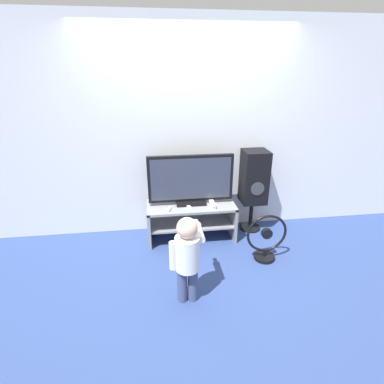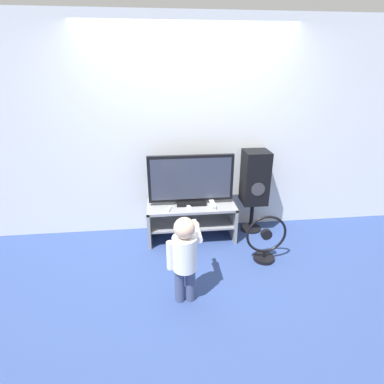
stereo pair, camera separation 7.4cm
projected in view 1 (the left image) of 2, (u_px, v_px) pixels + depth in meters
The scene contains 10 objects.
ground_plane at pixel (194, 247), 3.66m from camera, with size 16.00×16.00×0.00m, color navy.
wall_back at pixel (188, 132), 3.67m from camera, with size 10.00×0.06×2.60m.
tv_stand at pixel (191, 215), 3.76m from camera, with size 1.09×0.48×0.46m.
television at pixel (191, 180), 3.60m from camera, with size 1.03×0.20×0.62m.
game_console at pixel (212, 204), 3.64m from camera, with size 0.06×0.19×0.05m.
remote_primary at pixel (169, 209), 3.54m from camera, with size 0.07×0.13×0.03m.
remote_secondary at pixel (188, 206), 3.62m from camera, with size 0.08×0.13×0.03m.
child at pixel (187, 253), 2.65m from camera, with size 0.33×0.49×0.86m.
speaker_tower at pixel (254, 179), 3.81m from camera, with size 0.31×0.32×1.09m.
floor_fan at pixel (266, 240), 3.34m from camera, with size 0.46×0.24×0.56m.
Camera 1 is at (-0.43, -3.09, 2.03)m, focal length 28.00 mm.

